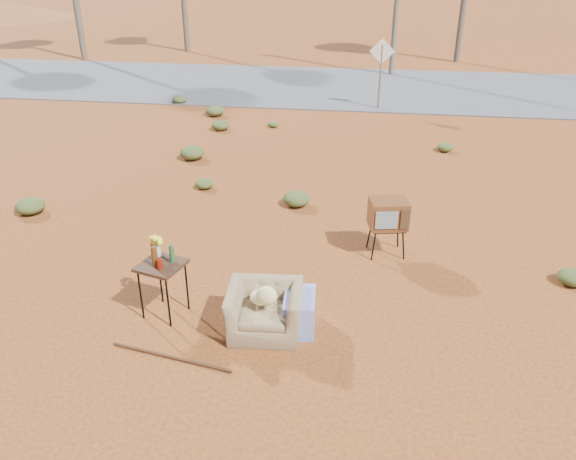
# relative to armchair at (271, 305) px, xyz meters

# --- Properties ---
(ground) EXTENTS (140.00, 140.00, 0.00)m
(ground) POSITION_rel_armchair_xyz_m (-0.11, 0.02, -0.40)
(ground) COLOR #93531D
(ground) RESTS_ON ground
(highway) EXTENTS (140.00, 7.00, 0.04)m
(highway) POSITION_rel_armchair_xyz_m (-0.11, 15.02, -0.38)
(highway) COLOR #565659
(highway) RESTS_ON ground
(armchair) EXTENTS (1.20, 0.82, 0.87)m
(armchair) POSITION_rel_armchair_xyz_m (0.00, 0.00, 0.00)
(armchair) COLOR olive
(armchair) RESTS_ON ground
(tv_unit) EXTENTS (0.70, 0.60, 0.98)m
(tv_unit) POSITION_rel_armchair_xyz_m (1.54, 2.38, 0.32)
(tv_unit) COLOR black
(tv_unit) RESTS_ON ground
(side_table) EXTENTS (0.70, 0.70, 1.13)m
(side_table) POSITION_rel_armchair_xyz_m (-1.57, 0.20, 0.44)
(side_table) COLOR #392614
(side_table) RESTS_ON ground
(rusty_bar) EXTENTS (1.66, 0.35, 0.04)m
(rusty_bar) POSITION_rel_armchair_xyz_m (-1.16, -0.78, -0.38)
(rusty_bar) COLOR #522A15
(rusty_bar) RESTS_ON ground
(road_sign) EXTENTS (0.78, 0.06, 2.19)m
(road_sign) POSITION_rel_armchair_xyz_m (1.39, 12.02, 1.10)
(road_sign) COLOR brown
(road_sign) RESTS_ON ground
(scrub_patch) EXTENTS (17.49, 8.07, 0.33)m
(scrub_patch) POSITION_rel_armchair_xyz_m (-0.94, 4.43, -0.26)
(scrub_patch) COLOR #474F22
(scrub_patch) RESTS_ON ground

